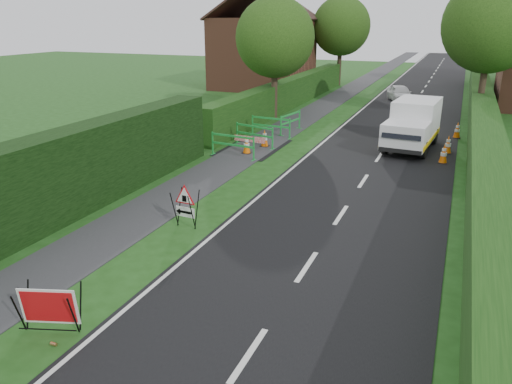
% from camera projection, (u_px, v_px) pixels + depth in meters
% --- Properties ---
extents(ground, '(120.00, 120.00, 0.00)m').
position_uv_depth(ground, '(193.00, 267.00, 11.75)').
color(ground, '#1C4513').
rests_on(ground, ground).
extents(road_surface, '(6.00, 90.00, 0.02)m').
position_uv_depth(road_surface, '(425.00, 88.00, 41.42)').
color(road_surface, black).
rests_on(road_surface, ground).
extents(footpath, '(2.00, 90.00, 0.02)m').
position_uv_depth(footpath, '(359.00, 85.00, 43.38)').
color(footpath, '#2D2D30').
rests_on(footpath, ground).
extents(hedge_west_near, '(1.10, 18.00, 2.50)m').
position_uv_depth(hedge_west_near, '(31.00, 234.00, 13.53)').
color(hedge_west_near, black).
rests_on(hedge_west_near, ground).
extents(hedge_west_far, '(1.00, 24.00, 1.80)m').
position_uv_depth(hedge_west_far, '(289.00, 107.00, 32.74)').
color(hedge_west_far, '#14380F').
rests_on(hedge_west_far, ground).
extents(hedge_east, '(1.20, 50.00, 1.50)m').
position_uv_depth(hedge_east, '(481.00, 142.00, 23.40)').
color(hedge_east, '#14380F').
rests_on(hedge_east, ground).
extents(house_west, '(7.50, 7.40, 7.88)m').
position_uv_depth(house_west, '(263.00, 52.00, 40.55)').
color(house_west, brown).
rests_on(house_west, ground).
extents(tree_nw, '(4.40, 4.40, 6.70)m').
position_uv_depth(tree_nw, '(275.00, 38.00, 27.62)').
color(tree_nw, '#2D2116').
rests_on(tree_nw, ground).
extents(tree_ne, '(5.20, 5.20, 7.79)m').
position_uv_depth(tree_ne, '(491.00, 25.00, 26.96)').
color(tree_ne, '#2D2116').
rests_on(tree_ne, ground).
extents(tree_fw, '(4.80, 4.80, 7.24)m').
position_uv_depth(tree_fw, '(341.00, 26.00, 41.48)').
color(tree_fw, '#2D2116').
rests_on(tree_fw, ground).
extents(tree_fe, '(4.20, 4.20, 6.33)m').
position_uv_depth(tree_fe, '(483.00, 34.00, 41.25)').
color(tree_fe, '#2D2116').
rests_on(tree_fe, ground).
extents(red_rect_sign, '(1.20, 0.94, 0.91)m').
position_uv_depth(red_rect_sign, '(49.00, 307.00, 9.16)').
color(red_rect_sign, black).
rests_on(red_rect_sign, ground).
extents(triangle_sign, '(0.77, 0.77, 1.06)m').
position_uv_depth(triangle_sign, '(184.00, 203.00, 13.69)').
color(triangle_sign, black).
rests_on(triangle_sign, ground).
extents(works_van, '(2.18, 4.71, 2.08)m').
position_uv_depth(works_van, '(413.00, 124.00, 22.06)').
color(works_van, silver).
rests_on(works_van, ground).
extents(traffic_cone_0, '(0.38, 0.38, 0.79)m').
position_uv_depth(traffic_cone_0, '(444.00, 154.00, 19.95)').
color(traffic_cone_0, black).
rests_on(traffic_cone_0, ground).
extents(traffic_cone_1, '(0.38, 0.38, 0.79)m').
position_uv_depth(traffic_cone_1, '(448.00, 145.00, 21.38)').
color(traffic_cone_1, black).
rests_on(traffic_cone_1, ground).
extents(traffic_cone_2, '(0.38, 0.38, 0.79)m').
position_uv_depth(traffic_cone_2, '(457.00, 130.00, 24.13)').
color(traffic_cone_2, black).
rests_on(traffic_cone_2, ground).
extents(traffic_cone_3, '(0.38, 0.38, 0.79)m').
position_uv_depth(traffic_cone_3, '(247.00, 145.00, 21.37)').
color(traffic_cone_3, black).
rests_on(traffic_cone_3, ground).
extents(traffic_cone_4, '(0.38, 0.38, 0.79)m').
position_uv_depth(traffic_cone_4, '(265.00, 138.00, 22.52)').
color(traffic_cone_4, black).
rests_on(traffic_cone_4, ground).
extents(ped_barrier_0, '(2.09, 0.59, 1.00)m').
position_uv_depth(ped_barrier_0, '(233.00, 143.00, 20.66)').
color(ped_barrier_0, green).
rests_on(ped_barrier_0, ground).
extents(ped_barrier_1, '(2.08, 0.86, 1.00)m').
position_uv_depth(ped_barrier_1, '(254.00, 133.00, 22.47)').
color(ped_barrier_1, green).
rests_on(ped_barrier_1, ground).
extents(ped_barrier_2, '(2.08, 0.51, 1.00)m').
position_uv_depth(ped_barrier_2, '(271.00, 124.00, 24.25)').
color(ped_barrier_2, green).
rests_on(ped_barrier_2, ground).
extents(ped_barrier_3, '(0.69, 2.09, 1.00)m').
position_uv_depth(ped_barrier_3, '(290.00, 120.00, 25.26)').
color(ped_barrier_3, green).
rests_on(ped_barrier_3, ground).
extents(redwhite_plank, '(1.50, 0.13, 0.25)m').
position_uv_depth(redwhite_plank, '(250.00, 149.00, 22.24)').
color(redwhite_plank, red).
rests_on(redwhite_plank, ground).
extents(litter_can, '(0.12, 0.07, 0.07)m').
position_uv_depth(litter_can, '(54.00, 346.00, 8.94)').
color(litter_can, '#BF7F4C').
rests_on(litter_can, ground).
extents(hatchback_car, '(2.37, 3.52, 1.11)m').
position_uv_depth(hatchback_car, '(400.00, 93.00, 34.60)').
color(hatchback_car, white).
rests_on(hatchback_car, ground).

